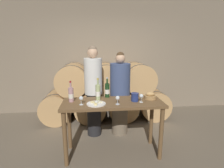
{
  "coord_description": "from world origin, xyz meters",
  "views": [
    {
      "loc": [
        -0.28,
        -2.52,
        1.73
      ],
      "look_at": [
        0.0,
        0.11,
        1.13
      ],
      "focal_mm": 28.0,
      "sensor_mm": 36.0,
      "label": 1
    }
  ],
  "objects_px": {
    "person_right": "(120,94)",
    "wine_glass_center": "(141,96)",
    "wine_glass_far_left": "(81,99)",
    "wine_glass_left": "(118,98)",
    "person_left": "(94,91)",
    "wine_bottle_white": "(98,92)",
    "blue_crock": "(135,97)",
    "cheese_plate": "(96,104)",
    "wine_bottle_red": "(107,90)",
    "wine_bottle_rose": "(71,95)",
    "bread_basket": "(150,96)",
    "tasting_table": "(113,111)"
  },
  "relations": [
    {
      "from": "person_right",
      "to": "wine_glass_center",
      "type": "distance_m",
      "value": 0.78
    },
    {
      "from": "wine_glass_far_left",
      "to": "wine_glass_left",
      "type": "bearing_deg",
      "value": -4.57
    },
    {
      "from": "person_left",
      "to": "person_right",
      "type": "relative_size",
      "value": 1.07
    },
    {
      "from": "wine_bottle_white",
      "to": "wine_glass_left",
      "type": "bearing_deg",
      "value": -42.11
    },
    {
      "from": "person_left",
      "to": "wine_glass_center",
      "type": "distance_m",
      "value": 1.03
    },
    {
      "from": "blue_crock",
      "to": "cheese_plate",
      "type": "relative_size",
      "value": 0.46
    },
    {
      "from": "wine_bottle_red",
      "to": "wine_glass_left",
      "type": "relative_size",
      "value": 2.61
    },
    {
      "from": "wine_bottle_rose",
      "to": "blue_crock",
      "type": "xyz_separation_m",
      "value": [
        0.97,
        -0.08,
        -0.04
      ]
    },
    {
      "from": "bread_basket",
      "to": "wine_glass_center",
      "type": "distance_m",
      "value": 0.25
    },
    {
      "from": "wine_bottle_red",
      "to": "cheese_plate",
      "type": "xyz_separation_m",
      "value": [
        -0.19,
        -0.34,
        -0.11
      ]
    },
    {
      "from": "wine_bottle_white",
      "to": "tasting_table",
      "type": "bearing_deg",
      "value": -28.34
    },
    {
      "from": "wine_glass_left",
      "to": "wine_bottle_rose",
      "type": "bearing_deg",
      "value": 163.64
    },
    {
      "from": "bread_basket",
      "to": "wine_glass_far_left",
      "type": "height_order",
      "value": "wine_glass_far_left"
    },
    {
      "from": "person_left",
      "to": "wine_glass_center",
      "type": "relative_size",
      "value": 13.39
    },
    {
      "from": "blue_crock",
      "to": "person_right",
      "type": "bearing_deg",
      "value": 100.66
    },
    {
      "from": "person_left",
      "to": "person_right",
      "type": "bearing_deg",
      "value": -0.01
    },
    {
      "from": "person_left",
      "to": "blue_crock",
      "type": "xyz_separation_m",
      "value": [
        0.63,
        -0.67,
        0.07
      ]
    },
    {
      "from": "bread_basket",
      "to": "wine_glass_center",
      "type": "xyz_separation_m",
      "value": [
        -0.19,
        -0.15,
        0.05
      ]
    },
    {
      "from": "wine_bottle_red",
      "to": "wine_glass_left",
      "type": "height_order",
      "value": "wine_bottle_red"
    },
    {
      "from": "wine_bottle_white",
      "to": "wine_glass_left",
      "type": "xyz_separation_m",
      "value": [
        0.28,
        -0.25,
        -0.03
      ]
    },
    {
      "from": "person_left",
      "to": "wine_bottle_rose",
      "type": "xyz_separation_m",
      "value": [
        -0.34,
        -0.59,
        0.12
      ]
    },
    {
      "from": "blue_crock",
      "to": "wine_glass_center",
      "type": "relative_size",
      "value": 1.0
    },
    {
      "from": "wine_bottle_red",
      "to": "wine_bottle_white",
      "type": "distance_m",
      "value": 0.2
    },
    {
      "from": "wine_bottle_red",
      "to": "wine_bottle_white",
      "type": "bearing_deg",
      "value": -140.35
    },
    {
      "from": "tasting_table",
      "to": "person_right",
      "type": "relative_size",
      "value": 0.95
    },
    {
      "from": "wine_glass_center",
      "to": "person_right",
      "type": "bearing_deg",
      "value": 105.92
    },
    {
      "from": "person_right",
      "to": "wine_glass_left",
      "type": "xyz_separation_m",
      "value": [
        -0.16,
        -0.79,
        0.17
      ]
    },
    {
      "from": "wine_bottle_rose",
      "to": "bread_basket",
      "type": "distance_m",
      "value": 1.24
    },
    {
      "from": "wine_glass_center",
      "to": "wine_glass_far_left",
      "type": "bearing_deg",
      "value": -179.01
    },
    {
      "from": "person_left",
      "to": "cheese_plate",
      "type": "bearing_deg",
      "value": -87.17
    },
    {
      "from": "wine_bottle_white",
      "to": "person_right",
      "type": "bearing_deg",
      "value": 51.61
    },
    {
      "from": "wine_bottle_red",
      "to": "wine_glass_far_left",
      "type": "xyz_separation_m",
      "value": [
        -0.4,
        -0.34,
        -0.03
      ]
    },
    {
      "from": "wine_bottle_rose",
      "to": "wine_glass_far_left",
      "type": "bearing_deg",
      "value": -44.68
    },
    {
      "from": "wine_bottle_white",
      "to": "wine_glass_center",
      "type": "bearing_deg",
      "value": -16.62
    },
    {
      "from": "wine_glass_left",
      "to": "wine_glass_center",
      "type": "relative_size",
      "value": 1.0
    },
    {
      "from": "tasting_table",
      "to": "blue_crock",
      "type": "height_order",
      "value": "blue_crock"
    },
    {
      "from": "wine_bottle_white",
      "to": "blue_crock",
      "type": "distance_m",
      "value": 0.58
    },
    {
      "from": "tasting_table",
      "to": "wine_bottle_red",
      "type": "xyz_separation_m",
      "value": [
        -0.07,
        0.25,
        0.26
      ]
    },
    {
      "from": "wine_glass_far_left",
      "to": "wine_bottle_white",
      "type": "bearing_deg",
      "value": 39.87
    },
    {
      "from": "wine_bottle_red",
      "to": "wine_glass_center",
      "type": "xyz_separation_m",
      "value": [
        0.49,
        -0.32,
        -0.03
      ]
    },
    {
      "from": "wine_bottle_rose",
      "to": "blue_crock",
      "type": "distance_m",
      "value": 0.97
    },
    {
      "from": "bread_basket",
      "to": "wine_glass_far_left",
      "type": "distance_m",
      "value": 1.1
    },
    {
      "from": "person_right",
      "to": "wine_glass_left",
      "type": "relative_size",
      "value": 12.51
    },
    {
      "from": "wine_bottle_white",
      "to": "cheese_plate",
      "type": "relative_size",
      "value": 1.24
    },
    {
      "from": "wine_glass_far_left",
      "to": "blue_crock",
      "type": "bearing_deg",
      "value": 5.55
    },
    {
      "from": "wine_bottle_rose",
      "to": "wine_glass_left",
      "type": "distance_m",
      "value": 0.71
    },
    {
      "from": "person_left",
      "to": "wine_glass_far_left",
      "type": "relative_size",
      "value": 13.39
    },
    {
      "from": "person_right",
      "to": "wine_bottle_rose",
      "type": "xyz_separation_m",
      "value": [
        -0.84,
        -0.59,
        0.19
      ]
    },
    {
      "from": "wine_bottle_rose",
      "to": "blue_crock",
      "type": "height_order",
      "value": "wine_bottle_rose"
    },
    {
      "from": "tasting_table",
      "to": "person_right",
      "type": "xyz_separation_m",
      "value": [
        0.21,
        0.66,
        0.07
      ]
    }
  ]
}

